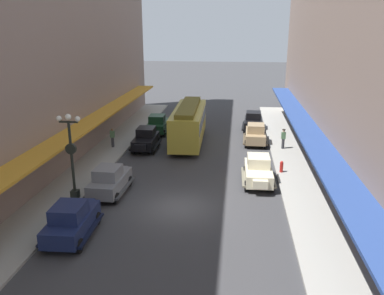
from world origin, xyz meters
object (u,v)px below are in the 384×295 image
at_px(parked_car_6, 146,138).
at_px(lamp_post_with_clock, 71,153).
at_px(parked_car_4, 158,124).
at_px(fire_hydrant, 281,167).
at_px(parked_car_1, 110,180).
at_px(parked_car_2, 255,134).
at_px(pedestrian_1, 283,139).
at_px(streetcar, 189,122).
at_px(parked_car_5, 71,220).
at_px(parked_car_0, 253,121).
at_px(pedestrian_0, 112,137).
at_px(parked_car_3, 258,170).

distance_m(parked_car_6, lamp_post_with_clock, 11.06).
height_order(parked_car_4, fire_hydrant, parked_car_4).
distance_m(parked_car_1, parked_car_2, 15.43).
xyz_separation_m(parked_car_2, pedestrian_1, (2.25, -1.66, 0.07)).
height_order(parked_car_6, pedestrian_1, parked_car_6).
bearing_deg(streetcar, parked_car_4, 138.66).
bearing_deg(parked_car_5, parked_car_0, 66.89).
distance_m(lamp_post_with_clock, pedestrian_0, 10.75).
relative_size(parked_car_3, fire_hydrant, 5.22).
bearing_deg(streetcar, pedestrian_1, -9.00).
relative_size(parked_car_1, pedestrian_0, 2.62).
xyz_separation_m(parked_car_4, fire_hydrant, (10.92, -10.12, -0.38)).
height_order(parked_car_0, lamp_post_with_clock, lamp_post_with_clock).
bearing_deg(fire_hydrant, parked_car_4, 137.19).
bearing_deg(parked_car_3, parked_car_5, -138.99).
xyz_separation_m(parked_car_1, fire_hydrant, (10.96, 4.77, -0.38)).
bearing_deg(fire_hydrant, pedestrian_1, 83.13).
xyz_separation_m(parked_car_2, pedestrian_0, (-12.17, -2.87, 0.05)).
relative_size(parked_car_1, fire_hydrant, 5.23).
height_order(parked_car_0, pedestrian_1, parked_car_0).
relative_size(parked_car_4, lamp_post_with_clock, 0.83).
relative_size(lamp_post_with_clock, fire_hydrant, 6.29).
xyz_separation_m(parked_car_6, pedestrian_1, (11.56, 1.02, 0.07)).
bearing_deg(fire_hydrant, pedestrian_0, 161.54).
xyz_separation_m(parked_car_0, parked_car_6, (-9.27, -7.53, 0.00)).
bearing_deg(parked_car_6, parked_car_4, 90.63).
distance_m(parked_car_0, parked_car_3, 14.23).
relative_size(parked_car_2, streetcar, 0.44).
height_order(parked_car_5, pedestrian_1, parked_car_5).
xyz_separation_m(parked_car_4, parked_car_6, (0.06, -5.35, 0.00)).
bearing_deg(streetcar, parked_car_5, -102.10).
relative_size(parked_car_0, pedestrian_1, 2.58).
bearing_deg(parked_car_5, pedestrian_1, 53.31).
xyz_separation_m(parked_car_5, lamp_post_with_clock, (-1.58, 4.20, 2.04)).
bearing_deg(pedestrian_0, lamp_post_with_clock, -84.72).
height_order(parked_car_0, parked_car_2, same).
height_order(fire_hydrant, pedestrian_0, pedestrian_0).
relative_size(fire_hydrant, pedestrian_0, 0.50).
bearing_deg(parked_car_2, lamp_post_with_clock, -129.91).
bearing_deg(parked_car_5, parked_car_6, 88.82).
height_order(parked_car_0, pedestrian_0, parked_car_0).
relative_size(parked_car_0, parked_car_4, 1.00).
xyz_separation_m(parked_car_5, fire_hydrant, (11.17, 10.14, -0.38)).
xyz_separation_m(parked_car_0, pedestrian_0, (-12.13, -7.72, 0.05)).
relative_size(parked_car_3, parked_car_5, 0.99).
height_order(parked_car_1, pedestrian_1, parked_car_1).
bearing_deg(parked_car_5, parked_car_1, 87.75).
xyz_separation_m(parked_car_3, parked_car_4, (-9.20, 12.05, 0.00)).
distance_m(parked_car_1, parked_car_4, 14.89).
distance_m(parked_car_6, pedestrian_1, 11.61).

